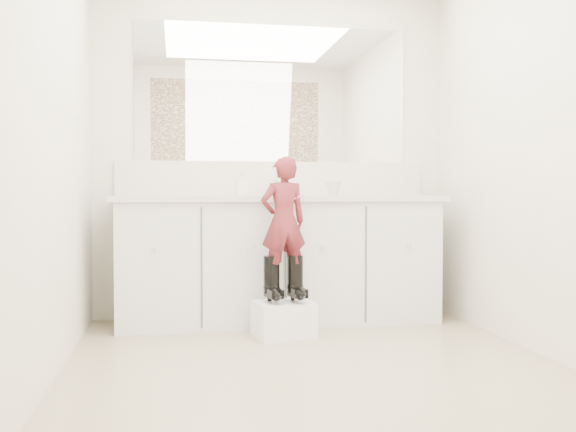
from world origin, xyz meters
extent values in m
plane|color=#978763|center=(0.00, 0.00, 0.00)|extent=(3.00, 3.00, 0.00)
plane|color=beige|center=(0.00, 1.50, 1.20)|extent=(2.60, 0.00, 2.60)
plane|color=beige|center=(0.00, -1.50, 1.20)|extent=(2.60, 0.00, 2.60)
plane|color=beige|center=(-1.30, 0.00, 1.20)|extent=(0.00, 3.00, 3.00)
plane|color=beige|center=(1.30, 0.00, 1.20)|extent=(0.00, 3.00, 3.00)
cube|color=silver|center=(0.00, 1.23, 0.42)|extent=(2.20, 0.55, 0.85)
cube|color=beige|center=(0.00, 1.21, 0.87)|extent=(2.28, 0.58, 0.04)
cube|color=beige|center=(0.00, 1.49, 1.02)|extent=(2.28, 0.03, 0.25)
cube|color=white|center=(0.00, 1.49, 1.64)|extent=(2.00, 0.02, 1.00)
cylinder|color=silver|center=(0.00, 1.38, 0.94)|extent=(0.08, 0.08, 0.10)
imported|color=#C1B89A|center=(0.40, 1.27, 0.94)|extent=(0.14, 0.14, 0.11)
imported|color=beige|center=(-0.26, 1.23, 0.97)|extent=(0.08, 0.08, 0.16)
cube|color=white|center=(-0.05, 0.75, 0.11)|extent=(0.40, 0.35, 0.22)
imported|color=#AB3441|center=(-0.05, 0.75, 0.73)|extent=(0.33, 0.24, 0.81)
cylinder|color=pink|center=(0.02, 0.74, 0.87)|extent=(0.14, 0.04, 0.06)
camera|label=1|loc=(-0.71, -3.21, 0.90)|focal=40.00mm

